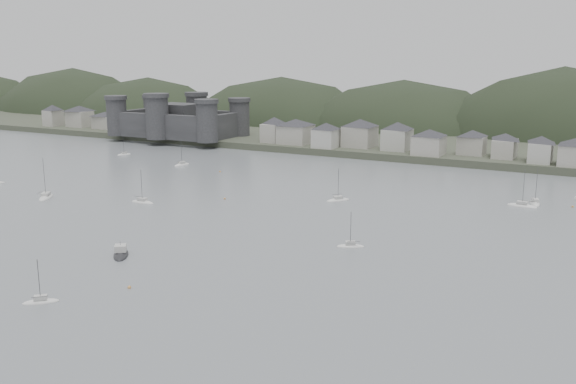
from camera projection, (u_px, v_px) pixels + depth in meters
The scene contains 8 objects.
ground at pixel (80, 308), 105.96m from camera, with size 900.00×900.00×0.00m, color slate.
far_shore_land at pixel (468, 128), 359.31m from camera, with size 900.00×250.00×3.00m, color #383D2D.
forested_ridge at pixel (465, 157), 337.78m from camera, with size 851.55×103.94×102.57m.
castle at pixel (178, 120), 313.90m from camera, with size 66.00×43.00×20.00m.
waterfront_town at pixel (537, 146), 238.30m from camera, with size 451.48×28.46×12.92m.
moored_fleet at pixel (237, 216), 166.42m from camera, with size 247.17×158.51×13.18m.
motor_launch_far at pixel (121, 254), 134.22m from camera, with size 7.89×8.77×4.07m.
mooring_buoys at pixel (278, 217), 165.53m from camera, with size 181.56×109.35×0.70m.
Camera 1 is at (78.47, -70.47, 42.06)m, focal length 38.69 mm.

